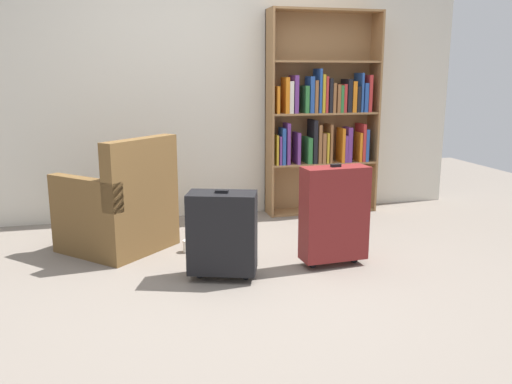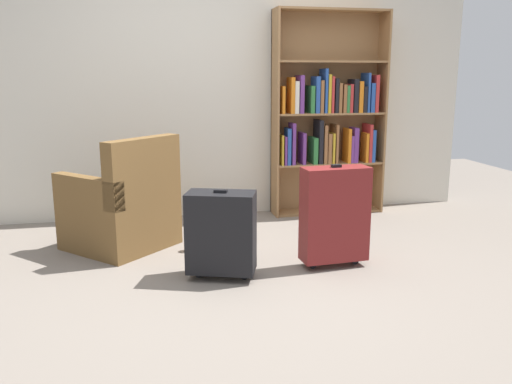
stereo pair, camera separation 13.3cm
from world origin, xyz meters
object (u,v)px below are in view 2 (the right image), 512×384
Objects in this scene: bookshelf at (328,116)px; armchair at (123,209)px; suitcase_dark_red at (335,214)px; suitcase_black at (221,232)px; mug at (190,245)px.

bookshelf is 1.98× the size of armchair.
suitcase_dark_red is at bearing -107.18° from bookshelf.
armchair is at bearing 153.13° from suitcase_dark_red.
suitcase_dark_red is (1.50, -0.76, 0.07)m from armchair.
suitcase_dark_red is at bearing -26.87° from armchair.
bookshelf is 2.21m from armchair.
armchair is (-1.97, -0.75, -0.65)m from bookshelf.
bookshelf reaches higher than suitcase_black.
suitcase_black is (-0.83, -0.06, -0.06)m from suitcase_dark_red.
bookshelf is at bearing 50.55° from suitcase_black.
armchair is 1.60× the size of suitcase_black.
suitcase_black is (-1.30, -1.57, -0.65)m from bookshelf.
bookshelf is 2.62× the size of suitcase_dark_red.
armchair is at bearing 156.87° from mug.
mug is at bearing -23.13° from armchair.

